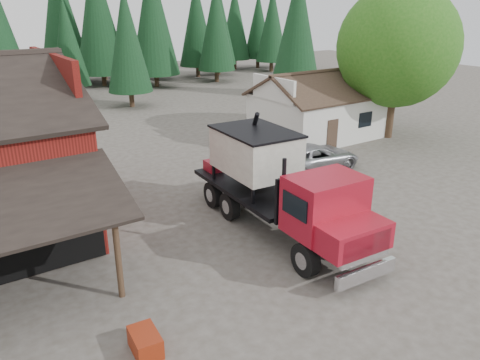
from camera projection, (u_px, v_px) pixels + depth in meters
ground at (296, 273)px, 16.48m from camera, size 120.00×120.00×0.00m
farmhouse at (318, 113)px, 32.76m from camera, size 8.60×6.42×4.65m
deciduous_tree at (398, 51)px, 31.02m from camera, size 8.00×8.00×10.20m
conifer_backdrop at (34, 94)px, 48.98m from camera, size 76.00×16.00×16.00m
near_pine_b at (127, 40)px, 40.75m from camera, size 3.96×3.96×10.40m
near_pine_c at (297, 25)px, 45.69m from camera, size 4.84×4.84×12.40m
feed_truck at (278, 183)px, 18.82m from camera, size 3.25×10.20×4.54m
silver_car at (315, 157)px, 26.43m from camera, size 5.48×2.89×1.47m
equip_box at (145, 342)px, 12.66m from camera, size 0.80×1.16×0.60m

